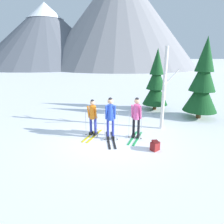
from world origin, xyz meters
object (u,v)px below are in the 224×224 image
Objects in this scene: skier_in_pink at (137,115)px; birch_tree_tall at (164,88)px; skier_in_orange at (93,116)px; pine_tree_mid at (203,83)px; backpack_on_snow_front at (155,146)px; skier_in_blue at (110,116)px; pine_tree_near at (156,83)px.

skier_in_pink is 0.46× the size of birch_tree_tall.
skier_in_orange is 1.94m from skier_in_pink.
skier_in_pink is at bearing -147.36° from birch_tree_tall.
pine_tree_mid is 5.60m from backpack_on_snow_front.
pine_tree_near reaches higher than skier_in_blue.
pine_tree_mid is (5.39, 2.42, 1.01)m from skier_in_blue.
skier_in_orange is 6.53m from pine_tree_mid.
skier_in_pink reaches higher than skier_in_orange.
skier_in_orange is 0.92× the size of skier_in_pink.
skier_in_blue is 4.62× the size of backpack_on_snow_front.
pine_tree_near is 9.92× the size of backpack_on_snow_front.
pine_tree_mid is at bearing 29.34° from skier_in_pink.
skier_in_pink is 0.40× the size of pine_tree_mid.
pine_tree_near is at bearing 52.50° from skier_in_blue.
pine_tree_mid is at bearing -46.01° from pine_tree_near.
backpack_on_snow_front is at bearing -38.03° from skier_in_blue.
skier_in_blue is at bearing -127.50° from pine_tree_near.
pine_tree_near is (4.16, 3.95, 0.91)m from skier_in_orange.
backpack_on_snow_front is (2.33, -1.75, -0.72)m from skier_in_orange.
skier_in_pink is at bearing -150.66° from pine_tree_mid.
birch_tree_tall reaches higher than skier_in_orange.
skier_in_pink is 2.06m from birch_tree_tall.
skier_in_orange is at bearing -136.47° from pine_tree_near.
skier_in_pink is 5.05m from pine_tree_near.
birch_tree_tall reaches higher than skier_in_blue.
skier_in_blue is at bearing -159.27° from birch_tree_tall.
backpack_on_snow_front is at bearing -36.87° from skier_in_orange.
backpack_on_snow_front is at bearing -136.05° from pine_tree_mid.
pine_tree_mid is (6.13, 1.92, 1.15)m from skier_in_orange.
pine_tree_near is (3.42, 4.46, 0.76)m from skier_in_blue.
pine_tree_near is (2.29, 4.43, 0.77)m from skier_in_pink.
skier_in_orange is 0.37× the size of pine_tree_mid.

